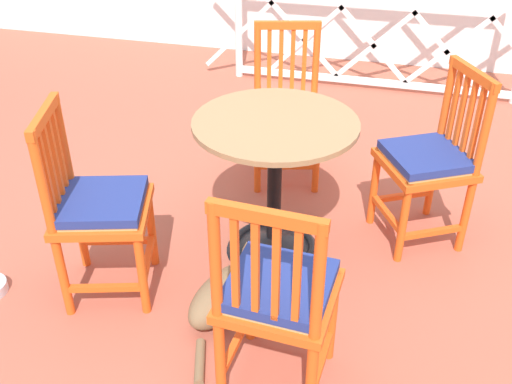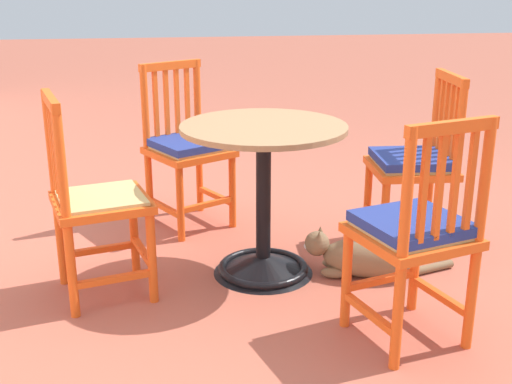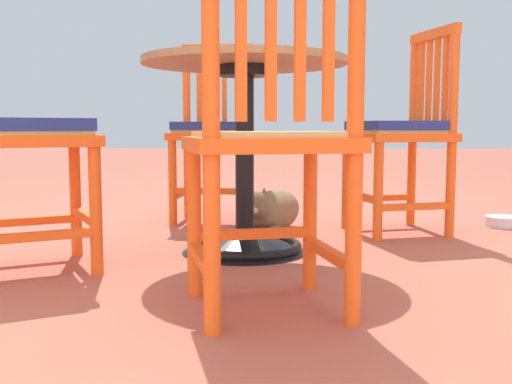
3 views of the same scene
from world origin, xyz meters
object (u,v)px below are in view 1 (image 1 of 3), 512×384
object	(u,v)px
orange_chair_facing_out	(97,208)
tabby_cat	(229,290)
cafe_table	(274,203)
orange_chair_by_planter	(278,296)
orange_chair_tucked_in	(287,110)
orange_chair_near_fence	(429,161)

from	to	relation	value
orange_chair_facing_out	tabby_cat	world-z (taller)	orange_chair_facing_out
cafe_table	tabby_cat	xyz separation A→B (m)	(-0.10, -0.46, -0.19)
orange_chair_facing_out	orange_chair_by_planter	world-z (taller)	same
orange_chair_tucked_in	orange_chair_by_planter	world-z (taller)	same
cafe_table	orange_chair_by_planter	distance (m)	0.85
orange_chair_by_planter	orange_chair_tucked_in	bearing A→B (deg)	101.26
orange_chair_tucked_in	tabby_cat	xyz separation A→B (m)	(0.01, -1.22, -0.34)
orange_chair_facing_out	orange_chair_tucked_in	bearing A→B (deg)	65.12
orange_chair_near_fence	tabby_cat	bearing A→B (deg)	-135.89
orange_chair_near_fence	orange_chair_tucked_in	bearing A→B (deg)	151.82
orange_chair_by_planter	tabby_cat	bearing A→B (deg)	130.34
orange_chair_by_planter	orange_chair_near_fence	bearing A→B (deg)	66.13
cafe_table	orange_chair_near_fence	size ratio (longest dim) A/B	0.83
cafe_table	orange_chair_near_fence	distance (m)	0.79
cafe_table	orange_chair_tucked_in	xyz separation A→B (m)	(-0.11, 0.76, 0.15)
orange_chair_near_fence	tabby_cat	distance (m)	1.17
orange_chair_tucked_in	orange_chair_facing_out	xyz separation A→B (m)	(-0.57, -1.23, 0.01)
tabby_cat	orange_chair_near_fence	bearing A→B (deg)	44.11
cafe_table	orange_chair_near_fence	xyz separation A→B (m)	(0.71, 0.32, 0.16)
tabby_cat	orange_chair_by_planter	bearing A→B (deg)	-49.66
cafe_table	orange_chair_near_fence	world-z (taller)	orange_chair_near_fence
orange_chair_by_planter	orange_chair_near_fence	size ratio (longest dim) A/B	1.00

